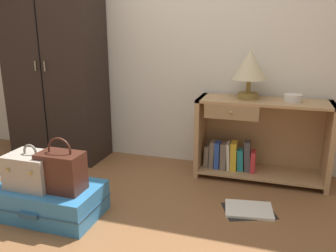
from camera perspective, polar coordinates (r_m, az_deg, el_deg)
ground_plane at (r=2.30m, az=-10.04°, el=-17.91°), size 9.00×9.00×0.00m
back_wall at (r=3.32m, az=1.20°, el=16.33°), size 6.40×0.10×2.60m
wardrobe at (r=3.56m, az=-18.19°, el=9.82°), size 0.91×0.47×1.89m
bookshelf at (r=3.08m, az=14.28°, el=-2.26°), size 1.10×0.39×0.70m
table_lamp at (r=2.96m, az=13.41°, el=9.57°), size 0.29×0.29×0.41m
bowl at (r=2.97m, az=20.02°, el=4.39°), size 0.15×0.15×0.06m
suitcase_large at (r=2.61m, az=-19.03°, el=-11.52°), size 0.73×0.46×0.22m
train_case at (r=2.54m, az=-21.62°, el=-6.80°), size 0.32×0.25×0.31m
handbag at (r=2.41m, az=-17.29°, el=-7.17°), size 0.30×0.18×0.37m
bottle at (r=2.96m, az=-25.32°, el=-9.13°), size 0.07×0.07×0.21m
open_book_on_floor at (r=2.62m, az=13.27°, el=-13.39°), size 0.42×0.38×0.02m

